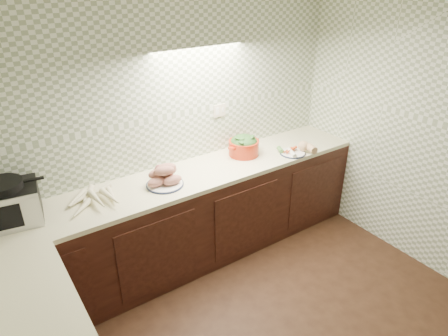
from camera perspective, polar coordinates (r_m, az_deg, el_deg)
room at (r=2.13m, az=13.97°, el=0.49°), size 3.60×3.60×2.60m
counter at (r=2.95m, az=-8.93°, el=-18.85°), size 3.60×3.60×0.90m
toaster_oven at (r=3.22m, az=-28.75°, el=-4.53°), size 0.49×0.41×0.32m
parsnip_pile at (r=3.31m, az=-18.91°, el=-3.87°), size 0.49×0.47×0.09m
sweet_potato_plate at (r=3.37m, az=-8.52°, el=-1.24°), size 0.33×0.32×0.19m
onion_bowl at (r=3.52m, az=-9.00°, el=-0.58°), size 0.15×0.15×0.12m
dutch_oven at (r=3.87m, az=2.84°, el=3.26°), size 0.37×0.34×0.20m
veg_plate at (r=3.99m, az=10.45°, el=2.68°), size 0.33×0.30×0.12m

